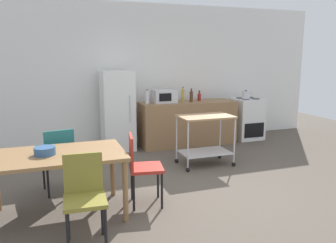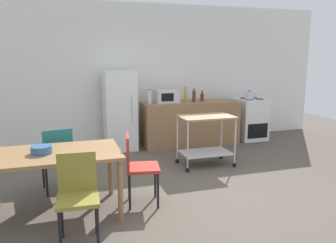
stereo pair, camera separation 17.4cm
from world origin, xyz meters
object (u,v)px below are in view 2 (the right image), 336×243
(kettle, at_px, (249,95))
(microwave, at_px, (167,96))
(chair_olive, at_px, (78,192))
(chair_teal, at_px, (57,155))
(kitchen_cart, at_px, (206,132))
(bottle_sparkling_water, at_px, (202,97))
(bottle_soda, at_px, (186,95))
(fruit_bowl, at_px, (41,150))
(bottle_vinegar, at_px, (150,98))
(stove_oven, at_px, (251,119))
(bottle_sesame_oil, at_px, (194,96))
(chair_red, at_px, (137,164))
(refrigerator, at_px, (120,111))
(dining_table, at_px, (54,159))

(kettle, bearing_deg, microwave, 176.24)
(chair_olive, xyz_separation_m, chair_teal, (-0.19, 1.40, 0.00))
(kitchen_cart, height_order, bottle_sparkling_water, bottle_sparkling_water)
(bottle_soda, xyz_separation_m, fruit_bowl, (-2.70, -2.58, -0.24))
(chair_olive, distance_m, kettle, 4.93)
(bottle_vinegar, xyz_separation_m, fruit_bowl, (-1.92, -2.53, -0.23))
(stove_oven, distance_m, kitchen_cart, 2.21)
(bottle_soda, distance_m, kettle, 1.43)
(microwave, relative_size, bottle_soda, 1.52)
(microwave, height_order, fruit_bowl, microwave)
(bottle_vinegar, distance_m, fruit_bowl, 3.18)
(bottle_sesame_oil, bearing_deg, chair_teal, -146.19)
(bottle_vinegar, relative_size, kettle, 1.17)
(chair_red, relative_size, bottle_sparkling_water, 4.13)
(refrigerator, height_order, bottle_sesame_oil, refrigerator)
(bottle_vinegar, height_order, microwave, bottle_vinegar)
(stove_oven, distance_m, fruit_bowl, 4.96)
(bottle_sparkling_water, distance_m, fruit_bowl, 4.03)
(refrigerator, relative_size, kitchen_cart, 1.70)
(chair_olive, xyz_separation_m, bottle_sparkling_water, (2.73, 3.28, 0.47))
(stove_oven, xyz_separation_m, kitchen_cart, (-1.71, -1.39, 0.12))
(chair_olive, xyz_separation_m, kitchen_cart, (2.19, 1.84, 0.05))
(bottle_sparkling_water, xyz_separation_m, fruit_bowl, (-3.08, -2.60, -0.19))
(chair_teal, bearing_deg, bottle_soda, -152.86)
(dining_table, distance_m, chair_teal, 0.72)
(bottle_vinegar, xyz_separation_m, bottle_sparkling_water, (1.16, 0.07, -0.04))
(bottle_soda, bearing_deg, refrigerator, 178.03)
(kitchen_cart, height_order, fruit_bowl, kitchen_cart)
(stove_oven, xyz_separation_m, bottle_sesame_oil, (-1.37, -0.02, 0.56))
(chair_olive, bearing_deg, chair_red, 45.63)
(bottle_vinegar, relative_size, microwave, 0.61)
(bottle_soda, bearing_deg, kitchen_cart, -96.80)
(chair_teal, xyz_separation_m, refrigerator, (1.19, 1.92, 0.26))
(chair_olive, xyz_separation_m, kettle, (3.78, 3.14, 0.48))
(chair_olive, xyz_separation_m, stove_oven, (3.89, 3.23, -0.07))
(chair_teal, bearing_deg, refrigerator, -130.89)
(chair_teal, distance_m, refrigerator, 2.27)
(bottle_sesame_oil, bearing_deg, chair_red, -124.97)
(dining_table, height_order, fruit_bowl, fruit_bowl)
(kitchen_cart, bearing_deg, kettle, 39.16)
(bottle_sesame_oil, relative_size, fruit_bowl, 1.16)
(dining_table, height_order, chair_red, chair_red)
(dining_table, xyz_separation_m, chair_olive, (0.22, -0.69, -0.15))
(chair_olive, bearing_deg, bottle_sparkling_water, 53.59)
(chair_red, distance_m, fruit_bowl, 1.13)
(bottle_sesame_oil, xyz_separation_m, fruit_bowl, (-2.86, -2.52, -0.22))
(stove_oven, height_order, refrigerator, refrigerator)
(chair_olive, distance_m, kitchen_cart, 2.86)
(dining_table, height_order, bottle_sesame_oil, bottle_sesame_oil)
(bottle_vinegar, height_order, bottle_sparkling_water, bottle_vinegar)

